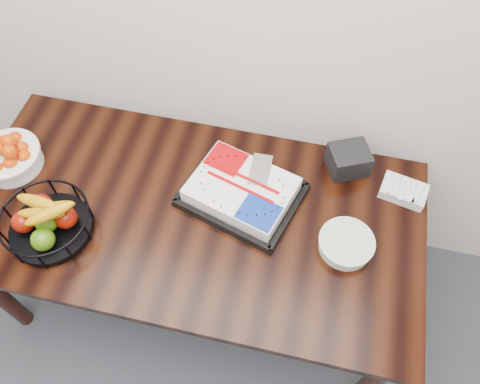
% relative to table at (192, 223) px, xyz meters
% --- Properties ---
extents(table, '(1.80, 0.90, 0.75)m').
position_rel_table_xyz_m(table, '(0.00, 0.00, 0.00)').
color(table, black).
rests_on(table, ground).
extents(cake_tray, '(0.52, 0.46, 0.09)m').
position_rel_table_xyz_m(cake_tray, '(0.18, 0.11, 0.13)').
color(cake_tray, black).
rests_on(cake_tray, table).
extents(tangerine_bowl, '(0.26, 0.26, 0.17)m').
position_rel_table_xyz_m(tangerine_bowl, '(-0.78, 0.05, 0.16)').
color(tangerine_bowl, white).
rests_on(tangerine_bowl, table).
extents(fruit_basket, '(0.33, 0.33, 0.17)m').
position_rel_table_xyz_m(fruit_basket, '(-0.49, -0.20, 0.16)').
color(fruit_basket, black).
rests_on(fruit_basket, table).
extents(plate_stack, '(0.21, 0.21, 0.05)m').
position_rel_table_xyz_m(plate_stack, '(0.60, -0.02, 0.11)').
color(plate_stack, white).
rests_on(plate_stack, table).
extents(fork_bag, '(0.19, 0.15, 0.05)m').
position_rel_table_xyz_m(fork_bag, '(0.80, 0.27, 0.11)').
color(fork_bag, silver).
rests_on(fork_bag, table).
extents(napkin_box, '(0.19, 0.18, 0.11)m').
position_rel_table_xyz_m(napkin_box, '(0.57, 0.35, 0.14)').
color(napkin_box, black).
rests_on(napkin_box, table).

